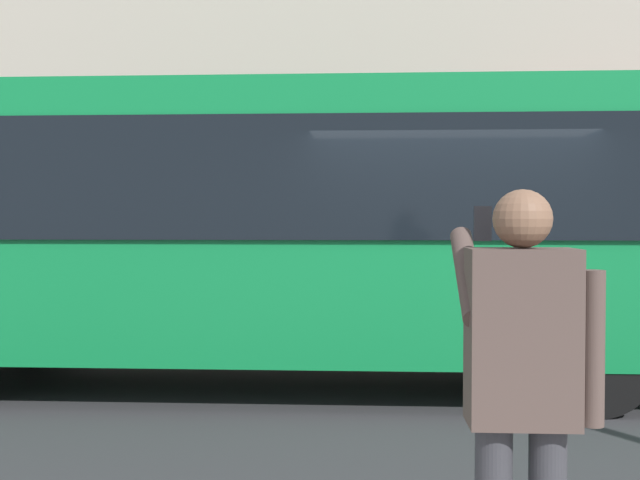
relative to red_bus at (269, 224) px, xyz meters
The scene contains 3 objects.
ground_plane 2.53m from the red_bus, 158.73° to the left, with size 60.00×60.00×0.00m, color #2B2B2D.
red_bus is the anchor object (origin of this frame).
pedestrian_photographer 5.30m from the red_bus, 107.42° to the left, with size 0.53×0.52×1.70m.
Camera 1 is at (0.78, 7.23, 1.74)m, focal length 42.98 mm.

